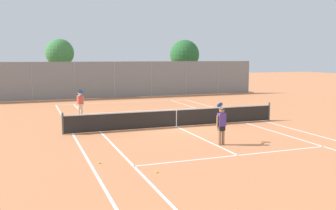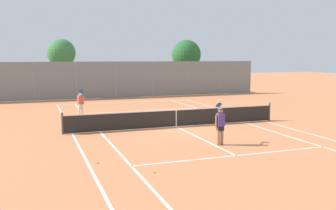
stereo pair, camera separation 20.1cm
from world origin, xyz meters
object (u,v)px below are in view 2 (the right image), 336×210
at_px(tree_behind_left, 61,54).
at_px(tree_behind_right, 186,56).
at_px(player_near_side, 220,124).
at_px(player_far_left, 81,102).
at_px(tennis_net, 176,117).
at_px(loose_tennis_ball_2, 172,109).
at_px(loose_tennis_ball_0, 97,162).
at_px(loose_tennis_ball_3, 154,172).

xyz_separation_m(tree_behind_left, tree_behind_right, (13.03, 0.89, -0.12)).
bearing_deg(player_near_side, player_far_left, 115.80).
xyz_separation_m(tennis_net, player_far_left, (-4.45, 5.11, 0.42)).
bearing_deg(loose_tennis_ball_2, player_far_left, -169.88).
relative_size(loose_tennis_ball_2, tree_behind_right, 0.01).
relative_size(tennis_net, player_far_left, 6.76).
height_order(player_near_side, loose_tennis_ball_2, player_near_side).
bearing_deg(tennis_net, loose_tennis_ball_2, 71.32).
relative_size(loose_tennis_ball_0, loose_tennis_ball_2, 1.00).
bearing_deg(player_far_left, tree_behind_right, 46.85).
distance_m(tennis_net, player_far_left, 6.79).
bearing_deg(player_near_side, loose_tennis_ball_2, 80.19).
distance_m(player_near_side, loose_tennis_ball_0, 5.60).
distance_m(player_near_side, loose_tennis_ball_3, 4.84).
height_order(tennis_net, loose_tennis_ball_2, tennis_net).
height_order(tennis_net, player_near_side, player_near_side).
height_order(tennis_net, player_far_left, player_far_left).
bearing_deg(loose_tennis_ball_0, tree_behind_right, 60.99).
distance_m(loose_tennis_ball_2, loose_tennis_ball_3, 14.82).
bearing_deg(loose_tennis_ball_0, tennis_net, 47.48).
height_order(player_near_side, loose_tennis_ball_0, player_near_side).
height_order(player_far_left, loose_tennis_ball_0, player_far_left).
relative_size(player_far_left, tree_behind_left, 0.33).
relative_size(tennis_net, player_near_side, 6.76).
bearing_deg(loose_tennis_ball_3, loose_tennis_ball_0, 132.00).
distance_m(player_near_side, player_far_left, 10.79).
height_order(loose_tennis_ball_2, tree_behind_right, tree_behind_right).
distance_m(tennis_net, player_near_side, 4.63).
height_order(player_far_left, loose_tennis_ball_2, player_far_left).
bearing_deg(tree_behind_right, loose_tennis_ball_3, -114.63).
distance_m(player_near_side, tree_behind_right, 24.95).
relative_size(player_far_left, tree_behind_right, 0.32).
bearing_deg(tennis_net, player_near_side, -86.99).
relative_size(tennis_net, tree_behind_right, 2.15).
distance_m(player_far_left, loose_tennis_ball_0, 10.82).
bearing_deg(player_far_left, loose_tennis_ball_2, 10.12).
bearing_deg(tennis_net, tree_behind_right, 65.98).
distance_m(tree_behind_left, tree_behind_right, 13.06).
bearing_deg(tennis_net, player_far_left, 131.08).
distance_m(tennis_net, tree_behind_right, 20.85).
bearing_deg(tree_behind_right, loose_tennis_ball_0, -119.01).
height_order(loose_tennis_ball_2, loose_tennis_ball_3, same).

